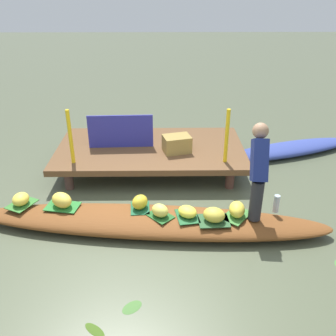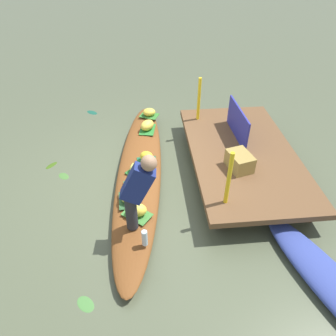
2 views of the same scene
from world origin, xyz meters
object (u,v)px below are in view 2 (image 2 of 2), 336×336
Objects in this scene: banana_bunch_0 at (147,157)px; banana_bunch_6 at (137,210)px; banana_bunch_3 at (136,182)px; water_bottle at (145,238)px; banana_bunch_4 at (149,112)px; banana_bunch_1 at (147,125)px; market_banner at (238,123)px; vendor_person at (137,190)px; banana_bunch_2 at (136,167)px; produce_crate at (240,161)px; vendor_boat at (139,173)px; banana_bunch_5 at (129,196)px.

banana_bunch_6 is at bearing -8.68° from banana_bunch_0.
water_bottle is at bearing 5.09° from banana_bunch_3.
banana_bunch_6 is (2.90, -0.31, 0.02)m from banana_bunch_4.
market_banner reaches higher than banana_bunch_1.
banana_bunch_6 is 0.24× the size of vendor_person.
water_bottle reaches higher than banana_bunch_1.
banana_bunch_1 is 1.09× the size of banana_bunch_6.
banana_bunch_0 is at bearing 162.00° from banana_bunch_3.
banana_bunch_3 is 0.97× the size of banana_bunch_4.
banana_bunch_1 reaches higher than banana_bunch_4.
vendor_person is (1.22, 0.04, 0.60)m from banana_bunch_2.
water_bottle is (1.18, 0.10, 0.05)m from banana_bunch_3.
banana_bunch_0 is at bearing -110.18° from produce_crate.
banana_bunch_5 reaches higher than vendor_boat.
market_banner is 0.98m from produce_crate.
banana_bunch_3 is 2.28m from banana_bunch_4.
banana_bunch_2 is at bearing -10.54° from banana_bunch_1.
vendor_boat is at bearing 154.84° from banana_bunch_2.
produce_crate is (0.27, 1.67, 0.22)m from banana_bunch_2.
banana_bunch_0 is 1.01m from banana_bunch_5.
banana_bunch_1 is 1.35m from banana_bunch_2.
produce_crate is at bearing 113.48° from banana_bunch_6.
banana_bunch_6 is (1.10, -0.05, 0.22)m from vendor_boat.
banana_bunch_5 is at bearing -6.71° from vendor_boat.
vendor_person is (0.54, 0.15, 0.60)m from banana_bunch_5.
water_bottle is at bearing -51.33° from produce_crate.
water_bottle is at bearing 6.54° from vendor_boat.
banana_bunch_3 is 0.93× the size of banana_bunch_5.
vendor_boat is 0.50m from banana_bunch_3.
vendor_person is 2.75× the size of produce_crate.
banana_bunch_0 reaches higher than vendor_boat.
vendor_person is (0.23, 0.04, 0.59)m from banana_bunch_6.
produce_crate is at bearing 120.25° from vendor_person.
banana_bunch_5 is at bearing -9.36° from banana_bunch_4.
banana_bunch_0 is 1.03× the size of banana_bunch_2.
banana_bunch_0 is (-0.17, 0.14, 0.22)m from vendor_boat.
banana_bunch_1 is 2.15m from produce_crate.
banana_bunch_1 is 2.05m from banana_bunch_5.
water_bottle reaches higher than banana_bunch_0.
vendor_person is 1.10× the size of market_banner.
banana_bunch_4 is 0.92× the size of banana_bunch_6.
banana_bunch_4 is at bearing 173.82° from banana_bunch_6.
banana_bunch_3 is 0.59× the size of produce_crate.
banana_bunch_6 is at bearing -169.94° from water_bottle.
banana_bunch_4 is 0.22× the size of vendor_person.
banana_bunch_6 reaches higher than banana_bunch_3.
vendor_person is (1.33, -0.01, 0.81)m from vendor_boat.
produce_crate is at bearing 128.67° from water_bottle.
market_banner reaches higher than banana_bunch_2.
banana_bunch_6 is 1.18× the size of water_bottle.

